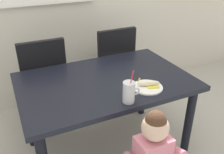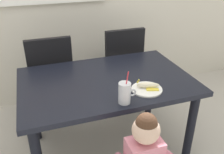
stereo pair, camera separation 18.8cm
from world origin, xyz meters
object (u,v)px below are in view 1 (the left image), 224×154
(dining_table, at_px, (105,90))
(toddler_standing, at_px, (153,152))
(milk_cup, at_px, (129,93))
(dining_chair_right, at_px, (112,63))
(peeled_banana, at_px, (149,83))
(dining_chair_left, at_px, (43,78))
(snack_plate, at_px, (147,87))

(dining_table, height_order, toddler_standing, toddler_standing)
(toddler_standing, xyz_separation_m, milk_cup, (-0.02, 0.29, 0.28))
(dining_chair_right, height_order, peeled_banana, dining_chair_right)
(dining_table, distance_m, peeled_banana, 0.38)
(dining_table, bearing_deg, dining_chair_left, 121.38)
(dining_chair_left, bearing_deg, dining_table, 121.38)
(toddler_standing, distance_m, milk_cup, 0.41)
(dining_chair_right, xyz_separation_m, toddler_standing, (-0.34, -1.33, -0.02))
(peeled_banana, bearing_deg, dining_chair_left, 125.58)
(peeled_banana, bearing_deg, milk_cup, -154.10)
(toddler_standing, xyz_separation_m, snack_plate, (0.20, 0.40, 0.22))
(dining_chair_left, xyz_separation_m, toddler_standing, (0.42, -1.30, -0.02))
(dining_chair_left, bearing_deg, milk_cup, 111.88)
(toddler_standing, height_order, milk_cup, milk_cup)
(dining_table, bearing_deg, peeled_banana, -45.51)
(dining_table, distance_m, dining_chair_right, 0.78)
(milk_cup, relative_size, snack_plate, 1.09)
(milk_cup, distance_m, snack_plate, 0.25)
(milk_cup, relative_size, peeled_banana, 1.42)
(toddler_standing, relative_size, peeled_banana, 4.78)
(snack_plate, xyz_separation_m, peeled_banana, (0.02, 0.01, 0.03))
(peeled_banana, bearing_deg, dining_table, 134.49)
(dining_chair_right, xyz_separation_m, peeled_banana, (-0.13, -0.92, 0.23))
(snack_plate, distance_m, peeled_banana, 0.03)
(snack_plate, bearing_deg, dining_table, 131.44)
(dining_chair_right, distance_m, toddler_standing, 1.37)
(dining_table, distance_m, toddler_standing, 0.67)
(dining_table, height_order, milk_cup, milk_cup)
(dining_chair_left, distance_m, toddler_standing, 1.36)
(toddler_standing, relative_size, snack_plate, 3.64)
(dining_table, distance_m, snack_plate, 0.37)
(toddler_standing, bearing_deg, dining_table, 93.09)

